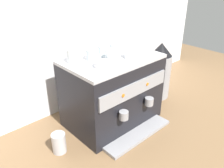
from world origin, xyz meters
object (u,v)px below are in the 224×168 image
at_px(milk_pitcher, 59,143).
at_px(ceramic_bowl_2, 112,48).
at_px(ceramic_cup_1, 115,50).
at_px(ceramic_cup_2, 93,54).
at_px(ceramic_cup_4, 111,56).
at_px(ceramic_cup_3, 73,56).
at_px(coffee_grinder, 160,71).
at_px(ceramic_cup_0, 102,51).
at_px(espresso_machine, 112,91).
at_px(ceramic_bowl_0, 134,55).
at_px(ceramic_bowl_1, 103,64).

bearing_deg(milk_pitcher, ceramic_bowl_2, 14.32).
relative_size(ceramic_cup_1, ceramic_cup_2, 1.06).
bearing_deg(ceramic_cup_4, ceramic_bowl_2, 46.02).
xyz_separation_m(ceramic_cup_2, ceramic_cup_3, (-0.11, 0.05, 0.01)).
bearing_deg(ceramic_cup_4, coffee_grinder, 4.63).
relative_size(ceramic_cup_0, ceramic_bowl_2, 0.84).
xyz_separation_m(ceramic_cup_0, ceramic_cup_4, (-0.03, -0.11, 0.00)).
relative_size(espresso_machine, ceramic_cup_2, 5.92).
relative_size(ceramic_cup_0, ceramic_cup_1, 0.91).
distance_m(ceramic_bowl_0, ceramic_bowl_2, 0.20).
xyz_separation_m(ceramic_cup_3, ceramic_bowl_1, (0.08, -0.18, -0.02)).
relative_size(ceramic_cup_3, ceramic_cup_4, 0.77).
height_order(ceramic_cup_0, ceramic_bowl_0, ceramic_cup_0).
bearing_deg(ceramic_cup_4, milk_pitcher, 176.91).
relative_size(espresso_machine, ceramic_cup_0, 6.13).
bearing_deg(ceramic_cup_2, milk_pitcher, -166.80).
bearing_deg(ceramic_cup_4, ceramic_cup_3, 139.61).
relative_size(ceramic_cup_0, coffee_grinder, 0.22).
xyz_separation_m(ceramic_bowl_2, milk_pitcher, (-0.54, -0.14, -0.42)).
bearing_deg(ceramic_cup_0, ceramic_bowl_2, 21.01).
bearing_deg(milk_pitcher, ceramic_cup_3, 29.67).
height_order(ceramic_cup_0, ceramic_cup_2, same).
bearing_deg(coffee_grinder, ceramic_bowl_1, -173.27).
relative_size(ceramic_bowl_0, coffee_grinder, 0.27).
distance_m(ceramic_cup_4, ceramic_bowl_2, 0.22).
height_order(ceramic_cup_2, milk_pitcher, ceramic_cup_2).
height_order(ceramic_cup_1, milk_pitcher, ceramic_cup_1).
distance_m(ceramic_cup_0, milk_pitcher, 0.61).
distance_m(ceramic_cup_4, ceramic_bowl_1, 0.10).
relative_size(ceramic_cup_3, ceramic_bowl_0, 0.74).
bearing_deg(ceramic_bowl_0, ceramic_cup_1, 120.62).
bearing_deg(ceramic_cup_2, ceramic_bowl_0, -33.57).
bearing_deg(ceramic_cup_1, ceramic_cup_0, 144.08).
height_order(espresso_machine, ceramic_cup_3, ceramic_cup_3).
distance_m(espresso_machine, ceramic_bowl_2, 0.29).
bearing_deg(ceramic_cup_0, ceramic_bowl_1, -129.21).
height_order(ceramic_cup_2, ceramic_bowl_2, ceramic_cup_2).
distance_m(espresso_machine, ceramic_cup_2, 0.30).
bearing_deg(ceramic_cup_3, espresso_machine, -23.65).
height_order(ceramic_cup_3, ceramic_bowl_2, ceramic_cup_3).
height_order(espresso_machine, ceramic_cup_2, ceramic_cup_2).
height_order(ceramic_bowl_1, coffee_grinder, ceramic_bowl_1).
xyz_separation_m(ceramic_bowl_0, ceramic_bowl_1, (-0.24, 0.01, -0.00)).
relative_size(ceramic_cup_2, coffee_grinder, 0.22).
relative_size(ceramic_bowl_1, ceramic_bowl_2, 0.82).
height_order(ceramic_bowl_1, milk_pitcher, ceramic_bowl_1).
distance_m(ceramic_cup_4, ceramic_bowl_0, 0.16).
bearing_deg(coffee_grinder, ceramic_cup_0, 173.24).
bearing_deg(ceramic_bowl_2, coffee_grinder, -14.94).
relative_size(ceramic_cup_1, milk_pitcher, 0.88).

